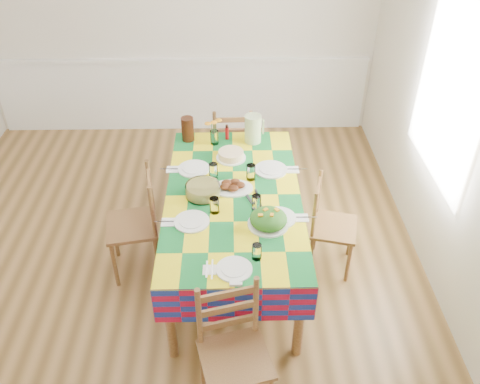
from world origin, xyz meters
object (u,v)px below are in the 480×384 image
(chair_near, at_px, (234,353))
(chair_left, at_px, (137,224))
(tea_pitcher, at_px, (188,129))
(chair_far, at_px, (232,147))
(chair_right, at_px, (329,226))
(dining_table, at_px, (233,203))
(green_pitcher, at_px, (253,129))
(meat_platter, at_px, (232,186))

(chair_near, xyz_separation_m, chair_left, (-0.78, 1.26, 0.01))
(tea_pitcher, xyz_separation_m, chair_far, (0.41, 0.39, -0.43))
(chair_far, relative_size, chair_right, 1.06)
(dining_table, distance_m, green_pitcher, 0.87)
(dining_table, distance_m, meat_platter, 0.14)
(green_pitcher, bearing_deg, chair_near, -95.45)
(chair_right, bearing_deg, chair_left, 104.27)
(tea_pitcher, relative_size, chair_right, 0.26)
(dining_table, height_order, chair_far, chair_far)
(meat_platter, bearing_deg, tea_pitcher, 117.03)
(chair_left, height_order, chair_right, chair_left)
(tea_pitcher, bearing_deg, dining_table, -64.65)
(chair_right, bearing_deg, green_pitcher, 51.14)
(meat_platter, distance_m, chair_left, 0.85)
(meat_platter, xyz_separation_m, green_pitcher, (0.20, 0.74, 0.10))
(meat_platter, bearing_deg, chair_far, 89.53)
(tea_pitcher, bearing_deg, chair_right, -35.19)
(chair_near, height_order, chair_left, chair_left)
(dining_table, bearing_deg, meat_platter, 96.05)
(dining_table, height_order, chair_left, chair_left)
(dining_table, bearing_deg, chair_far, 89.94)
(chair_left, bearing_deg, meat_platter, 84.94)
(green_pitcher, xyz_separation_m, chair_far, (-0.19, 0.43, -0.45))
(dining_table, bearing_deg, chair_right, 0.71)
(dining_table, relative_size, meat_platter, 5.95)
(tea_pitcher, bearing_deg, chair_near, -79.37)
(chair_far, bearing_deg, chair_right, 120.80)
(chair_left, bearing_deg, green_pitcher, 119.56)
(chair_near, bearing_deg, dining_table, 75.43)
(chair_near, distance_m, chair_far, 2.50)
(chair_left, bearing_deg, dining_table, 79.28)
(tea_pitcher, distance_m, chair_near, 2.18)
(chair_far, bearing_deg, dining_table, 88.10)
(tea_pitcher, height_order, chair_far, tea_pitcher)
(tea_pitcher, relative_size, chair_near, 0.24)
(green_pitcher, relative_size, chair_near, 0.27)
(green_pitcher, distance_m, chair_far, 0.65)
(chair_far, xyz_separation_m, chair_right, (0.79, -1.24, -0.03))
(green_pitcher, height_order, chair_near, green_pitcher)
(chair_left, xyz_separation_m, chair_right, (1.59, 0.00, -0.05))
(green_pitcher, xyz_separation_m, chair_left, (-0.98, -0.81, -0.43))
(green_pitcher, height_order, chair_far, green_pitcher)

